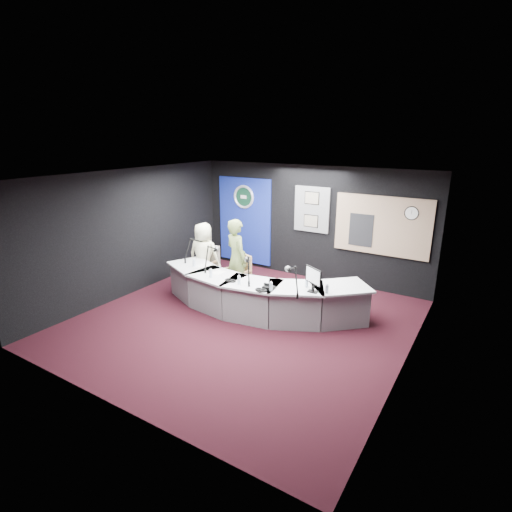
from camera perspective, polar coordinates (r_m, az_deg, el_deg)
The scene contains 33 objects.
ground at distance 7.90m, azimuth -1.84°, elevation -9.36°, with size 6.00×6.00×0.00m, color black.
ceiling at distance 7.10m, azimuth -2.06°, elevation 11.30°, with size 6.00×6.00×0.02m, color silver.
wall_back at distance 9.93m, azimuth 7.70°, elevation 4.68°, with size 6.00×0.02×2.80m, color black.
wall_front at distance 5.31m, azimuth -20.32°, elevation -7.62°, with size 6.00×0.02×2.80m, color black.
wall_left at distance 9.32m, azimuth -17.52°, elevation 3.20°, with size 0.02×6.00×2.80m, color black.
wall_right at distance 6.32m, azimuth 21.42°, elevation -3.76°, with size 0.02×6.00×2.80m, color black.
broadcast_desk at distance 8.18m, azimuth -0.03°, elevation -5.46°, with size 4.50×1.90×0.75m, color silver, non-canonical shape.
backdrop_panel at distance 10.83m, azimuth -1.62°, elevation 5.06°, with size 1.60×0.05×2.30m, color navy.
agency_seal at distance 10.68m, azimuth -1.77°, elevation 8.44°, with size 0.63×0.63×0.07m, color silver.
seal_center at distance 10.68m, azimuth -1.76°, elevation 8.44°, with size 0.48×0.48×0.01m, color #0E3421.
pinboard at distance 9.82m, azimuth 7.98°, elevation 6.61°, with size 0.90×0.04×1.10m, color slate.
framed_photo_upper at distance 9.74m, azimuth 7.97°, elevation 8.20°, with size 0.34×0.02×0.27m, color #7F725C.
framed_photo_lower at distance 9.84m, azimuth 7.84°, elevation 4.98°, with size 0.34×0.02×0.27m, color #7F725C.
booth_window_frame at distance 9.32m, azimuth 17.53°, elevation 4.14°, with size 2.12×0.06×1.32m, color #A08064.
booth_glow at distance 9.31m, azimuth 17.52°, elevation 4.13°, with size 2.00×0.02×1.20m, color beige.
equipment_rack at distance 9.44m, azimuth 14.77°, elevation 3.60°, with size 0.55×0.02×0.75m, color black.
wall_clock at distance 9.10m, azimuth 21.34°, elevation 5.72°, with size 0.28×0.28×0.01m, color white.
armchair_left at distance 9.48m, azimuth -7.40°, elevation -1.34°, with size 0.60×0.60×1.07m, color tan, non-canonical shape.
armchair_right at distance 8.85m, azimuth -2.75°, elevation -2.67°, with size 0.59×0.59×1.05m, color tan, non-canonical shape.
draped_jacket at distance 9.65m, azimuth -6.53°, elevation -0.45°, with size 0.50×0.10×0.70m, color #686158.
person_man at distance 9.41m, azimuth -7.45°, elevation 0.07°, with size 0.76×0.50×1.56m, color beige.
person_woman at distance 8.73m, azimuth -2.78°, elevation -0.42°, with size 0.65×0.43×1.78m, color olive.
computer_monitor at distance 7.26m, azimuth 8.22°, elevation -2.78°, with size 0.41×0.02×0.28m, color black.
desk_phone at distance 7.44m, azimuth 1.82°, elevation -4.52°, with size 0.20×0.16×0.05m, color black.
headphones_near at distance 7.35m, azimuth 0.73°, elevation -4.87°, with size 0.20×0.20×0.03m, color black.
headphones_far at distance 7.83m, azimuth -3.67°, elevation -3.49°, with size 0.19×0.19×0.03m, color black.
paper_stack at distance 8.80m, azimuth -7.44°, elevation -1.34°, with size 0.21×0.30×0.00m, color white.
notepad at distance 8.33m, azimuth -5.44°, elevation -2.34°, with size 0.20×0.29×0.00m, color white.
boom_mic_a at distance 9.12m, azimuth -8.62°, elevation 1.25°, with size 0.24×0.73×0.60m, color black, non-canonical shape.
boom_mic_b at distance 8.51m, azimuth -6.43°, elevation 0.16°, with size 0.26×0.72×0.60m, color black, non-canonical shape.
boom_mic_c at distance 7.75m, azimuth -1.14°, elevation -1.46°, with size 0.48×0.62×0.60m, color black, non-canonical shape.
boom_mic_d at distance 7.23m, azimuth 5.25°, elevation -2.93°, with size 0.55×0.57×0.60m, color black, non-canonical shape.
water_bottles at distance 7.82m, azimuth -0.79°, elevation -2.92°, with size 3.10×0.60×0.18m, color silver, non-canonical shape.
Camera 1 is at (3.92, -5.87, 3.54)m, focal length 28.00 mm.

